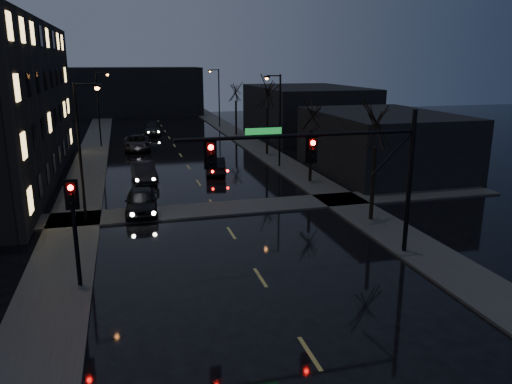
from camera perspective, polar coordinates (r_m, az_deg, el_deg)
sidewalk_left at (r=47.29m, az=-18.48°, el=2.96°), size 3.00×140.00×0.12m
sidewalk_right at (r=49.17m, az=1.70°, el=4.15°), size 3.00×140.00×0.12m
sidewalk_cross at (r=31.61m, az=-4.56°, el=-1.96°), size 40.00×3.00×0.12m
commercial_right_near at (r=43.24m, az=14.17°, el=5.51°), size 10.00×14.00×5.00m
commercial_right_far at (r=63.66m, az=5.78°, el=9.19°), size 12.00×18.00×6.00m
far_block at (r=89.48m, az=-13.65°, el=11.11°), size 22.00×10.00×8.00m
signal_mast at (r=22.68m, az=9.28°, el=3.73°), size 11.11×0.41×7.00m
signal_pole_left at (r=21.31m, az=-20.10°, el=-2.87°), size 0.35×0.41×4.53m
tree_near at (r=28.93m, az=13.67°, el=8.58°), size 3.52×3.52×8.08m
tree_mid_a at (r=38.02m, az=6.42°, el=9.70°), size 3.30×3.30×7.58m
tree_mid_b at (r=49.32m, az=1.31°, el=11.85°), size 3.74×3.74×8.59m
tree_far at (r=62.89m, az=-2.33°, el=11.99°), size 3.43×3.43×7.88m
streetlight_l_near at (r=29.71m, az=-19.17°, el=5.52°), size 1.53×0.28×8.00m
streetlight_l_far at (r=56.51m, az=-17.40°, el=9.71°), size 1.53×0.28×8.00m
streetlight_r_mid at (r=43.49m, az=2.48°, el=9.02°), size 1.53×0.28×8.00m
streetlight_r_far at (r=70.63m, az=-4.43°, el=11.22°), size 1.53×0.28×8.00m
oncoming_car_a at (r=31.34m, az=-12.97°, el=-1.04°), size 2.11×4.78×1.60m
oncoming_car_b at (r=39.74m, az=-12.70°, el=2.26°), size 1.98×4.74×1.52m
oncoming_car_c at (r=54.02m, az=-13.45°, el=5.50°), size 2.64×5.68×1.57m
oncoming_car_d at (r=64.92m, az=-11.75°, el=7.07°), size 2.29×5.22×1.49m
lead_car at (r=41.49m, az=-4.70°, el=3.05°), size 2.13×4.59×1.46m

